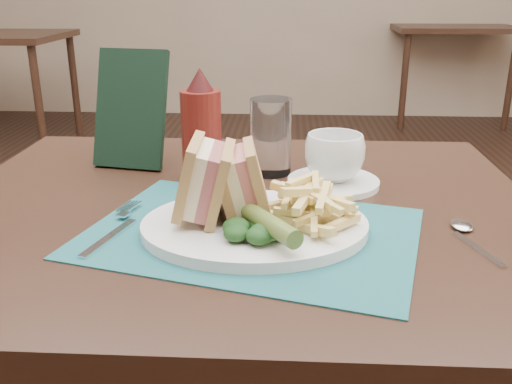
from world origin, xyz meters
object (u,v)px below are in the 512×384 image
at_px(table_bg_right, 446,74).
at_px(coffee_cup, 334,157).
at_px(sandwich_half_b, 225,180).
at_px(ketchup_bottle, 201,125).
at_px(placemat, 252,232).
at_px(check_presenter, 131,109).
at_px(plate, 255,226).
at_px(saucer, 333,182).
at_px(drinking_glass, 271,137).
at_px(sandwich_half_a, 189,179).
at_px(table_bg_left, 1,91).

height_order(table_bg_right, coffee_cup, coffee_cup).
relative_size(sandwich_half_b, ketchup_bottle, 0.51).
distance_m(placemat, check_presenter, 0.39).
bearing_deg(plate, placemat, -169.13).
relative_size(saucer, check_presenter, 0.71).
bearing_deg(saucer, placemat, -121.69).
relative_size(plate, saucer, 2.00).
bearing_deg(check_presenter, sandwich_half_b, -43.65).
bearing_deg(saucer, drinking_glass, 150.47).
relative_size(sandwich_half_a, coffee_cup, 1.10).
bearing_deg(placemat, sandwich_half_b, 147.71).
height_order(table_bg_right, check_presenter, check_presenter).
bearing_deg(sandwich_half_b, saucer, 41.64).
height_order(plate, sandwich_half_a, sandwich_half_a).
height_order(plate, check_presenter, check_presenter).
xyz_separation_m(table_bg_right, saucer, (-1.19, -3.77, 0.38)).
height_order(coffee_cup, drinking_glass, drinking_glass).
xyz_separation_m(table_bg_right, coffee_cup, (-1.19, -3.77, 0.42)).
distance_m(sandwich_half_b, saucer, 0.24).
relative_size(placemat, plate, 1.42).
distance_m(table_bg_left, drinking_glass, 3.40).
height_order(sandwich_half_a, sandwich_half_b, sandwich_half_a).
relative_size(table_bg_left, plate, 3.00).
bearing_deg(check_presenter, sandwich_half_a, -51.72).
bearing_deg(sandwich_half_a, check_presenter, 115.60).
relative_size(table_bg_left, placemat, 2.11).
bearing_deg(table_bg_right, placemat, -108.26).
xyz_separation_m(saucer, drinking_glass, (-0.10, 0.06, 0.06)).
distance_m(plate, ketchup_bottle, 0.25).
relative_size(placemat, coffee_cup, 4.40).
bearing_deg(sandwich_half_b, placemat, -38.50).
xyz_separation_m(plate, check_presenter, (-0.24, 0.29, 0.09)).
xyz_separation_m(drinking_glass, check_presenter, (-0.25, 0.04, 0.04)).
bearing_deg(sandwich_half_a, drinking_glass, 65.65).
bearing_deg(table_bg_right, sandwich_half_b, -108.83).
relative_size(placemat, sandwich_half_b, 4.46).
bearing_deg(drinking_glass, sandwich_half_b, -102.79).
distance_m(table_bg_right, drinking_glass, 3.95).
relative_size(table_bg_left, ketchup_bottle, 4.84).
height_order(placemat, coffee_cup, coffee_cup).
bearing_deg(table_bg_left, placemat, -58.26).
bearing_deg(ketchup_bottle, drinking_glass, 20.16).
xyz_separation_m(sandwich_half_b, check_presenter, (-0.20, 0.27, 0.04)).
bearing_deg(saucer, table_bg_left, 125.17).
bearing_deg(coffee_cup, check_presenter, 164.67).
bearing_deg(saucer, ketchup_bottle, 175.24).
bearing_deg(table_bg_right, table_bg_left, -163.81).
distance_m(placemat, sandwich_half_a, 0.11).
bearing_deg(placemat, ketchup_bottle, 113.92).
relative_size(coffee_cup, ketchup_bottle, 0.52).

